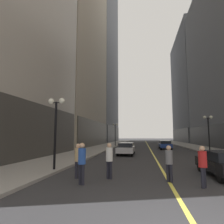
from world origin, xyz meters
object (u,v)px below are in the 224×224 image
object	(u,v)px
pedestrian_in_blue_hoodie	(82,160)
pedestrian_in_red_jacket	(203,163)
street_lamp_left_near	(56,117)
street_lamp_left_far	(115,130)
pedestrian_in_grey_suit	(169,161)
pedestrian_in_tan_trench	(78,158)
street_lamp_right_mid	(208,126)
car_silver	(126,148)
car_blue	(165,144)
pedestrian_in_white_shirt	(109,158)

from	to	relation	value
pedestrian_in_blue_hoodie	pedestrian_in_red_jacket	xyz separation A→B (m)	(5.14, 0.26, -0.07)
street_lamp_left_near	street_lamp_left_far	xyz separation A→B (m)	(0.00, 26.70, 0.00)
pedestrian_in_red_jacket	pedestrian_in_grey_suit	distance (m)	1.50
pedestrian_in_tan_trench	street_lamp_right_mid	distance (m)	18.07
pedestrian_in_tan_trench	street_lamp_left_near	xyz separation A→B (m)	(-1.97, 1.52, 2.25)
pedestrian_in_red_jacket	pedestrian_in_grey_suit	world-z (taller)	pedestrian_in_red_jacket
pedestrian_in_blue_hoodie	pedestrian_in_grey_suit	bearing A→B (deg)	15.52
car_silver	pedestrian_in_grey_suit	world-z (taller)	pedestrian_in_grey_suit
car_blue	pedestrian_in_white_shirt	distance (m)	22.50
car_silver	pedestrian_in_tan_trench	world-z (taller)	pedestrian_in_tan_trench
pedestrian_in_white_shirt	street_lamp_left_far	world-z (taller)	street_lamp_left_far
pedestrian_in_grey_suit	pedestrian_in_white_shirt	bearing A→B (deg)	174.98
pedestrian_in_grey_suit	street_lamp_left_far	size ratio (longest dim) A/B	0.38
car_blue	pedestrian_in_grey_suit	size ratio (longest dim) A/B	2.69
pedestrian_in_red_jacket	street_lamp_right_mid	xyz separation A→B (m)	(5.13, 15.18, 2.26)
car_blue	street_lamp_left_far	xyz separation A→B (m)	(-8.71, 6.14, 2.54)
street_lamp_right_mid	pedestrian_in_grey_suit	bearing A→B (deg)	-113.94
pedestrian_in_red_jacket	street_lamp_right_mid	size ratio (longest dim) A/B	0.39
pedestrian_in_red_jacket	pedestrian_in_grey_suit	xyz separation A→B (m)	(-1.25, 0.82, -0.02)
street_lamp_left_far	street_lamp_right_mid	world-z (taller)	same
pedestrian_in_blue_hoodie	pedestrian_in_white_shirt	size ratio (longest dim) A/B	1.03
car_silver	street_lamp_left_near	world-z (taller)	street_lamp_left_near
pedestrian_in_red_jacket	pedestrian_in_grey_suit	size ratio (longest dim) A/B	1.02
pedestrian_in_blue_hoodie	pedestrian_in_tan_trench	xyz separation A→B (m)	(-0.57, 1.15, -0.06)
car_silver	pedestrian_in_grey_suit	bearing A→B (deg)	-76.35
pedestrian_in_red_jacket	street_lamp_left_far	size ratio (longest dim) A/B	0.39
street_lamp_right_mid	car_silver	bearing A→B (deg)	-167.88
pedestrian_in_blue_hoodie	pedestrian_in_white_shirt	xyz separation A→B (m)	(1.01, 1.33, -0.03)
pedestrian_in_tan_trench	street_lamp_right_mid	size ratio (longest dim) A/B	0.39
pedestrian_in_grey_suit	street_lamp_left_near	bearing A→B (deg)	166.13
street_lamp_left_far	pedestrian_in_blue_hoodie	bearing A→B (deg)	-85.07
street_lamp_left_near	street_lamp_right_mid	xyz separation A→B (m)	(12.80, 12.78, 0.00)
pedestrian_in_white_shirt	street_lamp_left_near	world-z (taller)	street_lamp_left_near
pedestrian_in_red_jacket	car_silver	bearing A→B (deg)	107.89
pedestrian_in_tan_trench	street_lamp_right_mid	world-z (taller)	street_lamp_right_mid
pedestrian_in_grey_suit	pedestrian_in_tan_trench	xyz separation A→B (m)	(-4.46, 0.07, 0.03)
car_silver	pedestrian_in_grey_suit	distance (m)	12.71
pedestrian_in_grey_suit	pedestrian_in_white_shirt	distance (m)	2.89
pedestrian_in_red_jacket	pedestrian_in_tan_trench	size ratio (longest dim) A/B	0.99
pedestrian_in_blue_hoodie	pedestrian_in_grey_suit	size ratio (longest dim) A/B	1.08
pedestrian_in_grey_suit	street_lamp_left_far	xyz separation A→B (m)	(-6.42, 28.29, 2.28)
pedestrian_in_tan_trench	street_lamp_left_near	size ratio (longest dim) A/B	0.39
pedestrian_in_grey_suit	pedestrian_in_tan_trench	size ratio (longest dim) A/B	0.97
pedestrian_in_blue_hoodie	street_lamp_left_near	bearing A→B (deg)	133.56
street_lamp_left_far	street_lamp_left_near	bearing A→B (deg)	-90.00
pedestrian_in_white_shirt	pedestrian_in_tan_trench	size ratio (longest dim) A/B	1.02
pedestrian_in_white_shirt	street_lamp_left_far	xyz separation A→B (m)	(-3.54, 28.04, 2.22)
pedestrian_in_white_shirt	street_lamp_right_mid	bearing A→B (deg)	56.73
pedestrian_in_white_shirt	street_lamp_right_mid	distance (m)	17.02
pedestrian_in_red_jacket	street_lamp_left_far	world-z (taller)	street_lamp_left_far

